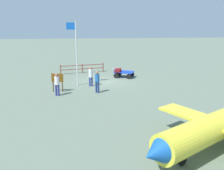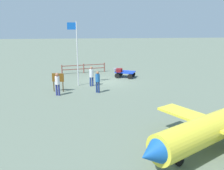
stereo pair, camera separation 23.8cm
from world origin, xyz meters
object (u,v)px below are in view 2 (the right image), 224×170
object	(u,v)px
worker_supervisor	(57,82)
flagpole	(76,49)
worker_lead	(98,80)
airplane_near	(211,128)
suitcase_navy	(117,70)
signboard	(58,79)
suitcase_tan	(119,71)
worker_trailing	(91,75)
luggage_cart	(125,73)
suitcase_maroon	(119,70)

from	to	relation	value
worker_supervisor	flagpole	distance (m)	3.79
worker_lead	airplane_near	xyz separation A→B (m)	(-4.32, 9.40, 0.06)
suitcase_navy	worker_lead	world-z (taller)	worker_lead
signboard	suitcase_tan	bearing A→B (deg)	-141.10
suitcase_tan	flagpole	world-z (taller)	flagpole
worker_lead	signboard	bearing A→B (deg)	-11.53
suitcase_navy	signboard	size ratio (longest dim) A/B	0.47
worker_trailing	suitcase_tan	bearing A→B (deg)	-133.59
luggage_cart	flagpole	size ratio (longest dim) A/B	0.40
suitcase_tan	worker_trailing	size ratio (longest dim) A/B	0.30
worker_trailing	worker_supervisor	xyz separation A→B (m)	(2.55, 2.55, 0.02)
airplane_near	flagpole	world-z (taller)	flagpole
suitcase_tan	worker_lead	distance (m)	5.36
worker_trailing	airplane_near	xyz separation A→B (m)	(-4.75, 11.50, 0.06)
suitcase_maroon	signboard	distance (m)	7.08
suitcase_navy	suitcase_maroon	bearing A→B (deg)	120.05
worker_trailing	airplane_near	distance (m)	12.44
worker_trailing	signboard	bearing A→B (deg)	29.27
suitcase_maroon	worker_trailing	bearing A→B (deg)	48.28
suitcase_tan	suitcase_navy	distance (m)	0.66
suitcase_maroon	airplane_near	bearing A→B (deg)	97.71
worker_supervisor	suitcase_maroon	bearing A→B (deg)	-133.21
suitcase_navy	worker_supervisor	world-z (taller)	worker_supervisor
suitcase_tan	airplane_near	xyz separation A→B (m)	(-2.10, 14.28, 0.30)
airplane_near	suitcase_navy	bearing A→B (deg)	-81.75
worker_supervisor	signboard	size ratio (longest dim) A/B	1.17
suitcase_maroon	worker_supervisor	size ratio (longest dim) A/B	0.34
luggage_cart	suitcase_navy	size ratio (longest dim) A/B	3.17
airplane_near	flagpole	bearing A→B (deg)	-63.21
suitcase_navy	worker_supervisor	xyz separation A→B (m)	(5.13, 5.99, 0.28)
signboard	worker_trailing	bearing A→B (deg)	-150.73
worker_lead	airplane_near	distance (m)	10.35
suitcase_maroon	suitcase_tan	world-z (taller)	same
airplane_near	signboard	bearing A→B (deg)	-53.67
worker_trailing	flagpole	size ratio (longest dim) A/B	0.32
worker_lead	worker_supervisor	xyz separation A→B (m)	(2.98, 0.46, 0.02)
luggage_cart	airplane_near	xyz separation A→B (m)	(-1.43, 14.61, 0.61)
suitcase_maroon	worker_trailing	size ratio (longest dim) A/B	0.34
airplane_near	luggage_cart	bearing A→B (deg)	-84.42
suitcase_maroon	worker_lead	xyz separation A→B (m)	(2.34, 5.21, 0.24)
airplane_near	flagpole	xyz separation A→B (m)	(5.96, -11.80, 2.06)
luggage_cart	flagpole	bearing A→B (deg)	31.75
suitcase_maroon	flagpole	distance (m)	5.41
luggage_cart	suitcase_maroon	world-z (taller)	suitcase_maroon
luggage_cart	suitcase_maroon	distance (m)	0.63
worker_trailing	airplane_near	bearing A→B (deg)	112.47
worker_trailing	worker_supervisor	size ratio (longest dim) A/B	0.99
suitcase_maroon	suitcase_tan	bearing A→B (deg)	68.96
airplane_near	signboard	world-z (taller)	airplane_near
worker_lead	signboard	size ratio (longest dim) A/B	1.16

